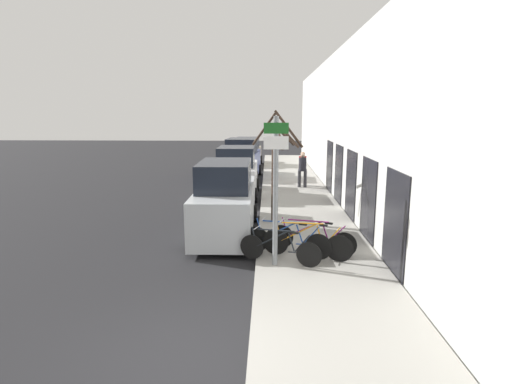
% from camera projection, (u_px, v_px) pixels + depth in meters
% --- Properties ---
extents(ground_plane, '(80.00, 80.00, 0.00)m').
position_uv_depth(ground_plane, '(238.00, 203.00, 17.19)').
color(ground_plane, black).
extents(sidewalk_curb, '(3.20, 32.00, 0.15)m').
position_uv_depth(sidewalk_curb, '(294.00, 190.00, 19.84)').
color(sidewalk_curb, '#9E9B93').
rests_on(sidewalk_curb, ground).
extents(building_facade, '(0.23, 32.00, 6.50)m').
position_uv_depth(building_facade, '(332.00, 126.00, 19.10)').
color(building_facade, silver).
rests_on(building_facade, ground).
extents(signpost, '(0.58, 0.14, 3.59)m').
position_uv_depth(signpost, '(276.00, 187.00, 9.42)').
color(signpost, gray).
rests_on(signpost, sidewalk_curb).
extents(bicycle_0, '(1.99, 0.82, 0.87)m').
position_uv_depth(bicycle_0, '(280.00, 249.00, 9.83)').
color(bicycle_0, black).
rests_on(bicycle_0, sidewalk_curb).
extents(bicycle_1, '(2.25, 0.77, 0.96)m').
position_uv_depth(bicycle_1, '(307.00, 243.00, 10.16)').
color(bicycle_1, black).
rests_on(bicycle_1, sidewalk_curb).
extents(bicycle_2, '(2.22, 0.88, 0.93)m').
position_uv_depth(bicycle_2, '(287.00, 241.00, 10.37)').
color(bicycle_2, black).
rests_on(bicycle_2, sidewalk_curb).
extents(bicycle_3, '(2.19, 0.94, 0.89)m').
position_uv_depth(bicycle_3, '(312.00, 238.00, 10.63)').
color(bicycle_3, black).
rests_on(bicycle_3, sidewalk_curb).
extents(parked_car_0, '(1.96, 4.79, 2.35)m').
position_uv_depth(parked_car_0, '(226.00, 202.00, 12.54)').
color(parked_car_0, '#B2B7BC').
rests_on(parked_car_0, ground).
extents(parked_car_1, '(2.00, 4.18, 2.32)m').
position_uv_depth(parked_car_1, '(237.00, 174.00, 18.36)').
color(parked_car_1, silver).
rests_on(parked_car_1, ground).
extents(parked_car_2, '(2.24, 4.38, 2.37)m').
position_uv_depth(parked_car_2, '(242.00, 160.00, 23.51)').
color(parked_car_2, navy).
rests_on(parked_car_2, ground).
extents(parked_car_3, '(2.09, 4.18, 2.10)m').
position_uv_depth(parked_car_3, '(248.00, 153.00, 29.06)').
color(parked_car_3, gray).
rests_on(parked_car_3, ground).
extents(pedestrian_near, '(0.44, 0.38, 1.70)m').
position_uv_depth(pedestrian_near, '(302.00, 168.00, 19.90)').
color(pedestrian_near, '#333338').
rests_on(pedestrian_near, sidewalk_curb).
extents(pedestrian_far, '(0.45, 0.39, 1.74)m').
position_uv_depth(pedestrian_far, '(303.00, 166.00, 20.34)').
color(pedestrian_far, '#333338').
rests_on(pedestrian_far, sidewalk_curb).
extents(street_tree, '(1.72, 1.99, 3.76)m').
position_uv_depth(street_tree, '(276.00, 169.00, 13.32)').
color(street_tree, '#3D2D23').
rests_on(street_tree, sidewalk_curb).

